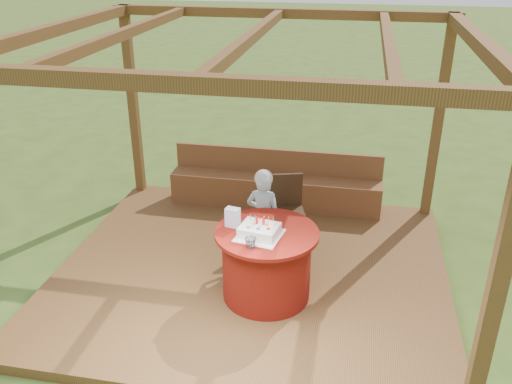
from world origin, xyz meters
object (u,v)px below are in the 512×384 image
Objects in this scene: bench at (275,188)px; chair at (285,208)px; gift_bag at (233,217)px; table at (267,263)px; drinking_glass at (251,243)px; elderly_woman at (263,214)px; birthday_cake at (259,231)px.

chair is (0.29, -1.08, 0.25)m from bench.
bench is 14.47× the size of gift_bag.
table is 9.47× the size of drinking_glass.
gift_bag reaches higher than bench.
chair is 4.39× the size of gift_bag.
chair is (0.04, 1.12, 0.11)m from table.
gift_bag reaches higher than chair.
drinking_glass is at bearing -105.75° from table.
chair is at bearing 61.18° from elderly_woman.
chair is 1.21m from gift_bag.
drinking_glass is at bearing -86.53° from bench.
gift_bag is at bearing 154.82° from birthday_cake.
birthday_cake is (0.19, -2.30, 0.58)m from bench.
gift_bag is (-0.41, -1.07, 0.38)m from chair.
birthday_cake is (-0.06, -0.10, 0.45)m from table.
bench is 5.96× the size of birthday_cake.
elderly_woman is (-0.17, 0.75, 0.19)m from table.
elderly_woman is at bearing -86.63° from bench.
bench is 2.62m from drinking_glass.
elderly_woman is 1.13m from drinking_glass.
birthday_cake is at bearing 80.92° from drinking_glass.
drinking_glass is (-0.04, -0.25, -0.00)m from birthday_cake.
table is at bearing 3.35° from gift_bag.
bench is at bearing 105.04° from chair.
table is 1.19× the size of chair.
gift_bag is 0.48m from drinking_glass.
chair is 1.81× the size of birthday_cake.
drinking_glass is (0.15, -2.55, 0.58)m from bench.
drinking_glass reaches higher than table.
chair is 7.93× the size of drinking_glass.
chair is 0.79× the size of elderly_woman.
birthday_cake is at bearing -15.00° from gift_bag.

